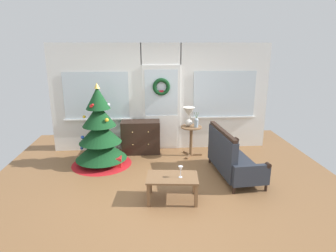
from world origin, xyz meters
name	(u,v)px	position (x,y,z in m)	size (l,w,h in m)	color
ground_plane	(167,187)	(0.00, 0.00, 0.00)	(6.76, 6.76, 0.00)	brown
back_wall_with_door	(161,97)	(0.00, 2.08, 1.28)	(5.20, 0.19, 2.55)	white
christmas_tree	(100,137)	(-1.35, 1.16, 0.62)	(1.29, 1.29, 1.77)	#4C331E
dresser_cabinet	(141,137)	(-0.51, 1.79, 0.39)	(0.90, 0.45, 0.78)	black
settee_sofa	(231,158)	(1.26, 0.38, 0.38)	(0.83, 1.57, 0.96)	black
side_table	(191,135)	(0.65, 1.50, 0.50)	(0.50, 0.48, 0.71)	brown
table_lamp	(189,114)	(0.59, 1.54, 0.99)	(0.28, 0.28, 0.44)	silver
flower_vase	(196,122)	(0.75, 1.44, 0.82)	(0.11, 0.10, 0.35)	#99ADBC
coffee_table	(172,180)	(0.05, -0.45, 0.36)	(0.89, 0.60, 0.42)	brown
wine_glass	(181,169)	(0.18, -0.49, 0.56)	(0.08, 0.08, 0.20)	silver
gift_box	(116,162)	(-1.02, 0.97, 0.11)	(0.22, 0.20, 0.22)	red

